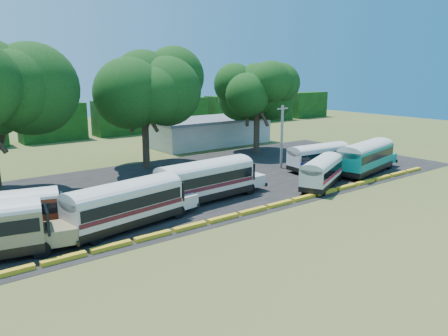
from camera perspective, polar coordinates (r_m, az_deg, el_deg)
ground at (r=33.65m, az=2.95°, el=-6.75°), size 160.00×160.00×0.00m
asphalt_strip at (r=43.56m, az=-6.31°, el=-2.26°), size 64.00×24.00×0.02m
curb at (r=34.33m, az=1.87°, el=-6.08°), size 53.70×0.45×0.30m
terminal_building at (r=67.12m, az=-1.92°, el=4.83°), size 19.00×9.00×4.00m
treeline_backdrop at (r=75.45m, az=-21.46°, el=5.58°), size 130.00×4.00×6.00m
bus_red at (r=33.40m, az=-27.09°, el=-5.05°), size 9.89×4.51×3.16m
bus_cream_west at (r=32.10m, az=-12.55°, el=-4.33°), size 10.84×4.28×3.47m
bus_cream_east at (r=37.94m, az=-2.15°, el=-1.29°), size 11.09×3.41×3.60m
bus_white_red at (r=43.36m, az=12.71°, el=-0.31°), size 9.08×5.78×2.95m
bus_white_blue at (r=50.78m, az=12.39°, el=1.63°), size 9.39×3.07×3.03m
bus_teal at (r=50.35m, az=18.16°, el=1.59°), size 11.19×4.86×3.57m
tree_center at (r=50.89m, az=-10.49°, el=10.78°), size 10.18×10.18×13.46m
tree_east at (r=59.15m, az=4.37°, el=10.23°), size 9.29×9.29×12.15m
utility_pole at (r=50.49m, az=7.56°, el=4.11°), size 1.60×0.30×7.29m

